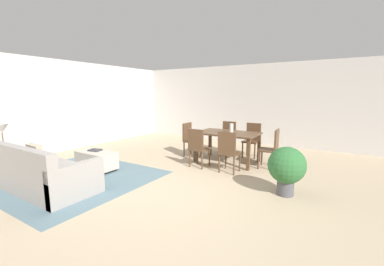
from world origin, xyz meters
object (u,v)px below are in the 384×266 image
(couch, at_px, (41,174))
(dining_chair_head_east, at_px, (272,147))
(dining_chair_far_right, at_px, (252,138))
(vase_centerpiece, at_px, (231,128))
(potted_plant, at_px, (287,167))
(dining_chair_far_left, at_px, (228,135))
(ottoman_table, at_px, (97,160))
(table_lamp, at_px, (2,130))
(dining_table, at_px, (227,136))
(side_table, at_px, (5,155))
(dining_chair_near_left, at_px, (198,146))
(book_on_ottoman, at_px, (95,150))
(dining_chair_near_right, at_px, (228,150))
(dining_chair_head_west, at_px, (190,137))

(couch, relative_size, dining_chair_head_east, 2.32)
(dining_chair_far_right, bearing_deg, vase_centerpiece, -108.64)
(dining_chair_far_right, height_order, potted_plant, dining_chair_far_right)
(couch, height_order, dining_chair_far_left, dining_chair_far_left)
(ottoman_table, distance_m, potted_plant, 3.99)
(table_lamp, distance_m, dining_table, 4.93)
(side_table, distance_m, dining_chair_far_right, 5.79)
(couch, relative_size, ottoman_table, 2.32)
(dining_chair_near_left, distance_m, dining_chair_far_left, 1.67)
(book_on_ottoman, xyz_separation_m, potted_plant, (3.99, 0.78, 0.04))
(dining_table, height_order, dining_chair_far_left, dining_chair_far_left)
(dining_chair_near_left, height_order, potted_plant, dining_chair_near_left)
(ottoman_table, bearing_deg, dining_chair_near_left, 37.50)
(side_table, xyz_separation_m, dining_table, (3.51, 3.44, 0.21))
(dining_chair_near_right, height_order, book_on_ottoman, dining_chair_near_right)
(vase_centerpiece, bearing_deg, side_table, -135.96)
(dining_chair_head_west, bearing_deg, dining_chair_far_left, 48.40)
(dining_chair_near_left, distance_m, vase_centerpiece, 1.03)
(dining_chair_near_right, relative_size, dining_chair_head_west, 1.00)
(dining_chair_near_left, xyz_separation_m, dining_chair_near_right, (0.77, -0.01, 0.00))
(potted_plant, bearing_deg, book_on_ottoman, -168.90)
(dining_chair_near_left, distance_m, book_on_ottoman, 2.34)
(side_table, height_order, vase_centerpiece, vase_centerpiece)
(table_lamp, relative_size, dining_table, 0.35)
(side_table, relative_size, dining_chair_head_west, 0.63)
(book_on_ottoman, bearing_deg, dining_chair_head_east, 32.49)
(table_lamp, height_order, book_on_ottoman, table_lamp)
(table_lamp, bearing_deg, potted_plant, 21.72)
(dining_table, xyz_separation_m, dining_chair_far_right, (0.37, 0.86, -0.14))
(ottoman_table, distance_m, dining_chair_head_west, 2.48)
(couch, height_order, dining_chair_head_east, dining_chair_head_east)
(side_table, xyz_separation_m, dining_chair_near_left, (3.12, 2.64, 0.06))
(dining_table, bearing_deg, ottoman_table, -135.16)
(table_lamp, bearing_deg, side_table, -153.43)
(dining_table, distance_m, dining_chair_head_east, 1.11)
(side_table, relative_size, dining_chair_near_right, 0.63)
(dining_chair_far_left, bearing_deg, dining_chair_head_east, -30.44)
(vase_centerpiece, bearing_deg, couch, -122.74)
(book_on_ottoman, bearing_deg, side_table, -133.17)
(dining_table, xyz_separation_m, dining_chair_head_east, (1.10, 0.01, -0.14))
(side_table, xyz_separation_m, dining_chair_far_right, (3.88, 4.30, 0.06))
(ottoman_table, relative_size, table_lamp, 1.76)
(table_lamp, relative_size, dining_chair_head_west, 0.57)
(dining_chair_near_left, bearing_deg, dining_chair_near_right, -0.65)
(ottoman_table, xyz_separation_m, dining_chair_far_right, (2.58, 3.06, 0.27))
(ottoman_table, height_order, potted_plant, potted_plant)
(dining_chair_head_east, height_order, vase_centerpiece, vase_centerpiece)
(ottoman_table, bearing_deg, side_table, -136.16)
(dining_chair_far_left, relative_size, potted_plant, 1.10)
(table_lamp, distance_m, dining_chair_head_east, 5.78)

